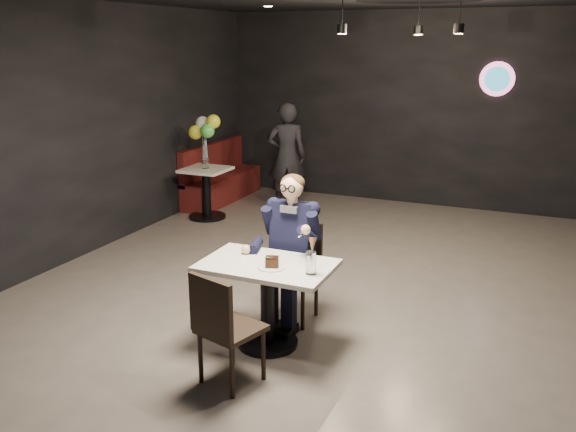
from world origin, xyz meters
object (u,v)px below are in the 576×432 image
at_px(main_table, 268,305).
at_px(balloon_vase, 205,163).
at_px(chair_far, 293,274).
at_px(side_table, 207,192).
at_px(seated_man, 293,247).
at_px(sundae_glass, 311,263).
at_px(booth_bench, 222,172).
at_px(chair_near, 231,326).
at_px(passerby, 287,156).

height_order(main_table, balloon_vase, balloon_vase).
height_order(chair_far, side_table, chair_far).
xyz_separation_m(chair_far, seated_man, (0.00, -0.00, 0.26)).
xyz_separation_m(sundae_glass, booth_bench, (-3.24, 4.28, -0.38)).
distance_m(sundae_glass, booth_bench, 5.38).
relative_size(chair_near, passerby, 0.56).
height_order(sundae_glass, passerby, passerby).
xyz_separation_m(seated_man, balloon_vase, (-2.52, 2.65, 0.10)).
xyz_separation_m(seated_man, side_table, (-2.52, 2.65, -0.33)).
xyz_separation_m(chair_far, chair_near, (0.00, -1.19, 0.00)).
relative_size(sundae_glass, passerby, 0.11).
height_order(side_table, balloon_vase, balloon_vase).
distance_m(seated_man, booth_bench, 4.62).
bearing_deg(seated_man, main_table, -90.00).
xyz_separation_m(chair_far, sundae_glass, (0.42, -0.63, 0.38)).
xyz_separation_m(main_table, sundae_glass, (0.42, -0.08, 0.47)).
bearing_deg(booth_bench, main_table, -56.18).
xyz_separation_m(chair_far, booth_bench, (-2.82, 3.65, 0.01)).
distance_m(chair_far, balloon_vase, 3.67).
bearing_deg(passerby, main_table, 89.11).
distance_m(chair_near, sundae_glass, 0.80).
bearing_deg(seated_man, sundae_glass, -56.07).
height_order(side_table, passerby, passerby).
bearing_deg(balloon_vase, chair_far, -46.51).
relative_size(chair_far, passerby, 0.56).
relative_size(chair_near, side_table, 1.18).
bearing_deg(side_table, chair_far, -46.51).
relative_size(chair_far, balloon_vase, 6.16).
xyz_separation_m(booth_bench, balloon_vase, (0.30, -1.00, 0.36)).
bearing_deg(sundae_glass, side_table, 131.85).
bearing_deg(main_table, chair_near, -90.00).
bearing_deg(sundae_glass, chair_far, 123.93).
distance_m(main_table, side_table, 4.07).
xyz_separation_m(chair_near, side_table, (-2.52, 3.84, -0.07)).
height_order(seated_man, balloon_vase, seated_man).
distance_m(chair_far, chair_near, 1.19).
bearing_deg(balloon_vase, side_table, 0.00).
relative_size(seated_man, booth_bench, 0.77).
bearing_deg(chair_near, seated_man, 106.50).
xyz_separation_m(main_table, balloon_vase, (-2.52, 3.20, 0.45)).
relative_size(chair_near, balloon_vase, 6.16).
bearing_deg(passerby, chair_far, 92.01).
height_order(seated_man, sundae_glass, seated_man).
bearing_deg(booth_bench, seated_man, -52.37).
height_order(chair_far, passerby, passerby).
bearing_deg(side_table, booth_bench, 106.70).
height_order(chair_near, side_table, chair_near).
height_order(chair_far, booth_bench, booth_bench).
bearing_deg(passerby, chair_near, 86.47).
relative_size(main_table, balloon_vase, 7.36).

